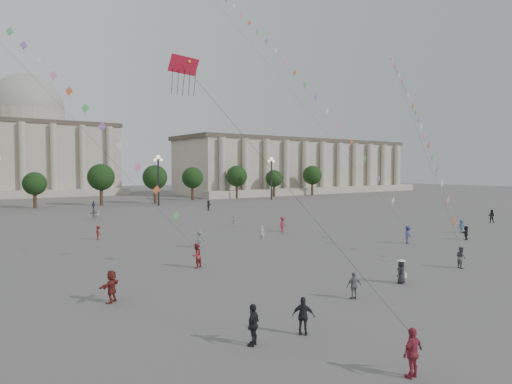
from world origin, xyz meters
TOP-DOWN VIEW (x-y plane):
  - ground at (0.00, 0.00)m, footprint 360.00×360.00m
  - hall_east at (75.00, 93.89)m, footprint 84.00×26.22m
  - hall_central at (0.00, 129.22)m, footprint 48.30×34.30m
  - tree_row at (0.00, 78.00)m, footprint 137.12×5.12m
  - lamp_post_mid_east at (15.00, 70.00)m, footprint 2.00×0.90m
  - lamp_post_far_east at (45.00, 70.00)m, footprint 2.00×0.90m
  - person_crowd_0 at (0.97, 68.00)m, footprint 1.03×0.90m
  - person_crowd_3 at (23.57, 7.36)m, footprint 1.49×0.66m
  - person_crowd_4 at (-3.66, 49.86)m, footprint 1.31×1.25m
  - person_crowd_6 at (-2.53, 20.26)m, footprint 1.14×0.75m
  - person_crowd_7 at (9.39, 32.27)m, footprint 1.39×0.46m
  - person_crowd_8 at (11.07, 23.89)m, footprint 1.41×1.07m
  - person_crowd_9 at (18.28, 54.73)m, footprint 1.66×1.56m
  - person_crowd_12 at (-3.32, 52.97)m, footprint 1.40×1.10m
  - person_crowd_13 at (4.88, 19.87)m, footprint 0.70×0.73m
  - person_crowd_14 at (28.19, 10.52)m, footprint 1.21×0.99m
  - person_crowd_15 at (41.57, 13.70)m, footprint 0.96×1.10m
  - person_crowd_17 at (-9.17, 31.21)m, footprint 0.66×1.06m
  - tourist_0 at (-9.69, -9.33)m, footprint 1.15×0.53m
  - tourist_1 at (-10.09, -3.63)m, footprint 1.04×1.09m
  - tourist_2 at (-15.73, 6.89)m, footprint 1.74×1.55m
  - tourist_3 at (-3.65, -0.98)m, footprint 1.03×0.65m
  - tourist_4 at (-12.74, -3.28)m, footprint 1.17×0.99m
  - kite_flyer_0 at (-7.22, 12.23)m, footprint 1.17×1.06m
  - kite_flyer_1 at (16.20, 9.51)m, footprint 1.39×1.03m
  - kite_flyer_2 at (9.66, -0.08)m, footprint 0.97×1.04m
  - hat_person at (1.81, -0.31)m, footprint 0.86×0.64m
  - dragon_kite at (-10.80, 6.88)m, footprint 2.26×8.71m
  - kite_train_mid at (14.12, 36.34)m, footprint 4.63×50.36m
  - kite_train_east at (33.07, 21.78)m, footprint 43.99×40.62m

SIDE VIEW (x-z plane):
  - ground at x=0.00m, z-range 0.00..0.00m
  - person_crowd_12 at x=-3.32m, z-range 0.00..1.48m
  - person_crowd_4 at x=-3.66m, z-range 0.00..1.48m
  - person_crowd_7 at x=9.39m, z-range 0.00..1.49m
  - person_crowd_3 at x=23.57m, z-range 0.00..1.55m
  - person_crowd_17 at x=-9.17m, z-range 0.00..1.58m
  - tourist_3 at x=-3.65m, z-range 0.00..1.64m
  - person_crowd_14 at x=28.19m, z-range 0.00..1.64m
  - person_crowd_6 at x=-2.53m, z-range 0.00..1.65m
  - person_crowd_0 at x=0.97m, z-range 0.00..1.66m
  - person_crowd_13 at x=4.88m, z-range 0.00..1.68m
  - hat_person at x=1.81m, z-range 0.01..1.70m
  - kite_flyer_2 at x=9.66m, z-range 0.00..1.71m
  - tourist_1 at x=-10.09m, z-range 0.00..1.81m
  - person_crowd_9 at x=18.28m, z-range 0.00..1.87m
  - tourist_4 at x=-12.74m, z-range 0.00..1.88m
  - kite_flyer_1 at x=16.20m, z-range 0.00..1.91m
  - tourist_2 at x=-15.73m, z-range 0.00..1.91m
  - person_crowd_15 at x=41.57m, z-range 0.00..1.92m
  - tourist_0 at x=-9.69m, z-range 0.00..1.92m
  - person_crowd_8 at x=11.07m, z-range 0.00..1.93m
  - kite_flyer_0 at x=-7.22m, z-range 0.00..1.95m
  - tree_row at x=0.00m, z-range 1.39..9.39m
  - lamp_post_mid_east at x=15.00m, z-range 2.03..12.68m
  - lamp_post_far_east at x=45.00m, z-range 2.03..12.68m
  - hall_east at x=75.00m, z-range -0.17..17.03m
  - dragon_kite at x=-10.80m, z-range 3.21..24.07m
  - hall_central at x=0.00m, z-range -3.52..31.98m
  - kite_train_east at x=33.07m, z-range -16.45..51.79m
  - kite_train_mid at x=14.12m, z-range -7.05..64.76m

